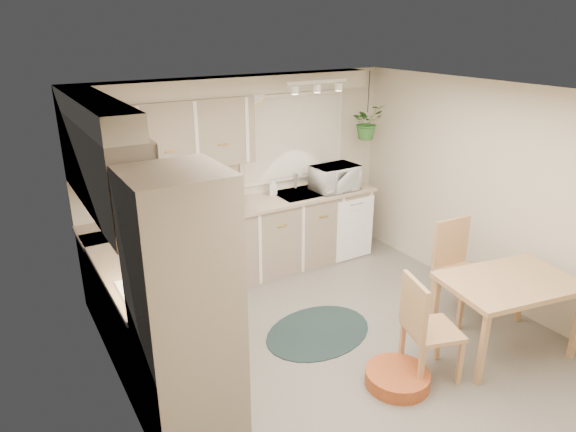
% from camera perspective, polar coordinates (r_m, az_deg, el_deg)
% --- Properties ---
extents(floor, '(4.20, 4.20, 0.00)m').
position_cam_1_polar(floor, '(5.21, 6.01, -14.00)').
color(floor, slate).
rests_on(floor, ground).
extents(ceiling, '(4.20, 4.20, 0.00)m').
position_cam_1_polar(ceiling, '(4.33, 7.22, 13.15)').
color(ceiling, white).
rests_on(ceiling, wall_back).
extents(wall_back, '(4.00, 0.04, 2.40)m').
position_cam_1_polar(wall_back, '(6.33, -5.02, 4.52)').
color(wall_back, beige).
rests_on(wall_back, floor).
extents(wall_front, '(4.00, 0.04, 2.40)m').
position_cam_1_polar(wall_front, '(3.42, 28.90, -13.08)').
color(wall_front, beige).
rests_on(wall_front, floor).
extents(wall_left, '(0.04, 4.20, 2.40)m').
position_cam_1_polar(wall_left, '(3.86, -18.02, -7.49)').
color(wall_left, beige).
rests_on(wall_left, floor).
extents(wall_right, '(0.04, 4.20, 2.40)m').
position_cam_1_polar(wall_right, '(6.01, 21.95, 2.17)').
color(wall_right, beige).
rests_on(wall_right, floor).
extents(base_cab_left, '(0.60, 1.85, 0.90)m').
position_cam_1_polar(base_cab_left, '(5.03, -16.18, -10.13)').
color(base_cab_left, gray).
rests_on(base_cab_left, floor).
extents(base_cab_back, '(3.60, 0.60, 0.90)m').
position_cam_1_polar(base_cab_back, '(6.25, -5.24, -3.02)').
color(base_cab_back, gray).
rests_on(base_cab_back, floor).
extents(counter_left, '(0.64, 1.89, 0.04)m').
position_cam_1_polar(counter_left, '(4.81, -16.62, -5.28)').
color(counter_left, tan).
rests_on(counter_left, base_cab_left).
extents(counter_back, '(3.64, 0.64, 0.04)m').
position_cam_1_polar(counter_back, '(6.07, -5.34, 1.01)').
color(counter_back, tan).
rests_on(counter_back, base_cab_back).
extents(oven_stack, '(0.65, 0.65, 2.10)m').
position_cam_1_polar(oven_stack, '(3.69, -11.35, -10.91)').
color(oven_stack, gray).
rests_on(oven_stack, floor).
extents(wall_oven_face, '(0.02, 0.56, 0.58)m').
position_cam_1_polar(wall_oven_face, '(3.78, -6.75, -9.73)').
color(wall_oven_face, white).
rests_on(wall_oven_face, oven_stack).
extents(upper_cab_left, '(0.35, 2.00, 0.75)m').
position_cam_1_polar(upper_cab_left, '(4.59, -19.80, 5.21)').
color(upper_cab_left, gray).
rests_on(upper_cab_left, wall_left).
extents(upper_cab_back, '(2.00, 0.35, 0.75)m').
position_cam_1_polar(upper_cab_back, '(5.66, -13.63, 8.61)').
color(upper_cab_back, gray).
rests_on(upper_cab_back, wall_back).
extents(soffit_left, '(0.30, 2.00, 0.20)m').
position_cam_1_polar(soffit_left, '(4.50, -20.86, 10.98)').
color(soffit_left, beige).
rests_on(soffit_left, wall_left).
extents(soffit_back, '(3.60, 0.30, 0.20)m').
position_cam_1_polar(soffit_back, '(5.90, -6.50, 14.19)').
color(soffit_back, beige).
rests_on(soffit_back, wall_back).
extents(cooktop, '(0.52, 0.58, 0.02)m').
position_cam_1_polar(cooktop, '(4.30, -14.47, -7.91)').
color(cooktop, white).
rests_on(cooktop, counter_left).
extents(range_hood, '(0.40, 0.60, 0.14)m').
position_cam_1_polar(range_hood, '(4.10, -15.30, -2.38)').
color(range_hood, white).
rests_on(range_hood, upper_cab_left).
extents(window_blinds, '(1.40, 0.02, 1.00)m').
position_cam_1_polar(window_blinds, '(6.53, 0.56, 8.73)').
color(window_blinds, silver).
rests_on(window_blinds, wall_back).
extents(window_frame, '(1.50, 0.02, 1.10)m').
position_cam_1_polar(window_frame, '(6.54, 0.51, 8.75)').
color(window_frame, silver).
rests_on(window_frame, wall_back).
extents(sink, '(0.70, 0.48, 0.10)m').
position_cam_1_polar(sink, '(6.50, 1.78, 2.25)').
color(sink, '#ACAFB4').
rests_on(sink, counter_back).
extents(dishwasher_front, '(0.58, 0.02, 0.83)m').
position_cam_1_polar(dishwasher_front, '(6.76, 7.45, -1.47)').
color(dishwasher_front, white).
rests_on(dishwasher_front, base_cab_back).
extents(track_light_bar, '(0.80, 0.04, 0.04)m').
position_cam_1_polar(track_light_bar, '(5.99, 3.27, 14.68)').
color(track_light_bar, white).
rests_on(track_light_bar, ceiling).
extents(wall_clock, '(0.30, 0.03, 0.30)m').
position_cam_1_polar(wall_clock, '(6.17, -3.91, 13.44)').
color(wall_clock, '#E0C94F').
rests_on(wall_clock, wall_back).
extents(dining_table, '(1.32, 1.00, 0.75)m').
position_cam_1_polar(dining_table, '(5.32, 22.91, -10.14)').
color(dining_table, tan).
rests_on(dining_table, floor).
extents(chair_left, '(0.56, 0.56, 0.96)m').
position_cam_1_polar(chair_left, '(4.72, 15.83, -11.84)').
color(chair_left, tan).
rests_on(chair_left, floor).
extents(chair_back, '(0.51, 0.51, 1.04)m').
position_cam_1_polar(chair_back, '(5.70, 18.92, -5.85)').
color(chair_back, tan).
rests_on(chair_back, floor).
extents(braided_rug, '(1.31, 1.08, 0.01)m').
position_cam_1_polar(braided_rug, '(5.36, 3.37, -12.72)').
color(braided_rug, black).
rests_on(braided_rug, floor).
extents(pet_bed, '(0.69, 0.69, 0.13)m').
position_cam_1_polar(pet_bed, '(4.77, 12.05, -17.18)').
color(pet_bed, '#BF5526').
rests_on(pet_bed, floor).
extents(microwave, '(0.59, 0.35, 0.39)m').
position_cam_1_polar(microwave, '(6.57, 5.25, 4.53)').
color(microwave, white).
rests_on(microwave, counter_back).
extents(soap_bottle, '(0.15, 0.23, 0.10)m').
position_cam_1_polar(soap_bottle, '(6.41, -1.73, 2.83)').
color(soap_bottle, white).
rests_on(soap_bottle, counter_back).
extents(hanging_plant, '(0.40, 0.44, 0.34)m').
position_cam_1_polar(hanging_plant, '(6.72, 8.76, 9.89)').
color(hanging_plant, '#2D6026').
rests_on(hanging_plant, ceiling).
extents(coffee_maker, '(0.22, 0.25, 0.32)m').
position_cam_1_polar(coffee_maker, '(5.72, -13.15, 1.22)').
color(coffee_maker, black).
rests_on(coffee_maker, counter_back).
extents(toaster, '(0.34, 0.24, 0.19)m').
position_cam_1_polar(toaster, '(5.83, -11.19, 1.04)').
color(toaster, '#ACAFB4').
rests_on(toaster, counter_back).
extents(knife_block, '(0.10, 0.10, 0.20)m').
position_cam_1_polar(knife_block, '(6.08, -5.56, 2.27)').
color(knife_block, tan).
rests_on(knife_block, counter_back).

